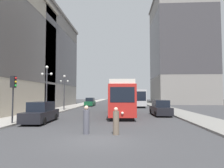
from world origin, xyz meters
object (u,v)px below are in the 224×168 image
(pedestrian_crossing_far, at_px, (86,121))
(lamp_post_left_far, at_px, (64,87))
(transit_bus, at_px, (138,97))
(parked_car_left_mid, at_px, (90,102))
(parked_car_left_near, at_px, (41,113))
(traffic_light_near_left, at_px, (13,87))
(streetcar, at_px, (121,98))
(parked_car_right_far, at_px, (160,108))
(pedestrian_crossing_near, at_px, (116,122))
(lamp_post_left_near, at_px, (47,82))

(pedestrian_crossing_far, height_order, lamp_post_left_far, lamp_post_left_far)
(transit_bus, height_order, pedestrian_crossing_far, transit_bus)
(transit_bus, height_order, parked_car_left_mid, transit_bus)
(parked_car_left_mid, bearing_deg, parked_car_left_near, -90.31)
(parked_car_left_mid, distance_m, traffic_light_near_left, 27.73)
(streetcar, bearing_deg, traffic_light_near_left, -135.93)
(parked_car_right_far, relative_size, traffic_light_near_left, 1.31)
(transit_bus, bearing_deg, traffic_light_near_left, -113.66)
(streetcar, height_order, lamp_post_left_far, lamp_post_left_far)
(parked_car_right_far, height_order, traffic_light_near_left, traffic_light_near_left)
(parked_car_left_near, bearing_deg, pedestrian_crossing_near, -38.55)
(parked_car_left_mid, distance_m, lamp_post_left_near, 20.38)
(pedestrian_crossing_far, relative_size, lamp_post_left_far, 0.33)
(transit_bus, xyz_separation_m, parked_car_right_far, (1.31, -18.13, -1.10))
(parked_car_left_mid, xyz_separation_m, pedestrian_crossing_near, (6.81, -31.02, -0.07))
(transit_bus, bearing_deg, parked_car_left_mid, 173.51)
(parked_car_left_near, distance_m, pedestrian_crossing_far, 6.97)
(parked_car_right_far, xyz_separation_m, lamp_post_left_near, (-13.54, -0.58, 3.08))
(parked_car_left_near, bearing_deg, lamp_post_left_near, 105.52)
(parked_car_left_near, height_order, traffic_light_near_left, traffic_light_near_left)
(traffic_light_near_left, bearing_deg, lamp_post_left_near, 91.66)
(pedestrian_crossing_far, bearing_deg, lamp_post_left_far, -124.93)
(transit_bus, relative_size, pedestrian_crossing_near, 7.15)
(parked_car_left_near, bearing_deg, traffic_light_near_left, -138.87)
(parked_car_left_mid, xyz_separation_m, lamp_post_left_far, (-1.90, -12.97, 2.84))
(traffic_light_near_left, relative_size, lamp_post_left_near, 0.66)
(parked_car_left_mid, height_order, pedestrian_crossing_far, parked_car_left_mid)
(streetcar, distance_m, lamp_post_left_near, 9.17)
(traffic_light_near_left, bearing_deg, parked_car_left_near, 43.31)
(parked_car_left_mid, relative_size, pedestrian_crossing_far, 2.74)
(streetcar, xyz_separation_m, parked_car_left_mid, (-6.98, 18.69, -1.26))
(parked_car_left_near, height_order, lamp_post_left_near, lamp_post_left_near)
(pedestrian_crossing_far, bearing_deg, parked_car_left_near, -100.52)
(streetcar, bearing_deg, pedestrian_crossing_near, -92.50)
(pedestrian_crossing_far, relative_size, lamp_post_left_near, 0.30)
(parked_car_left_near, xyz_separation_m, pedestrian_crossing_near, (6.81, -5.01, -0.07))
(parked_car_right_far, bearing_deg, lamp_post_left_far, -27.30)
(lamp_post_left_near, bearing_deg, pedestrian_crossing_near, -51.54)
(traffic_light_near_left, distance_m, lamp_post_left_far, 14.64)
(parked_car_right_far, xyz_separation_m, lamp_post_left_far, (-13.54, 6.51, 2.84))
(pedestrian_crossing_near, distance_m, pedestrian_crossing_far, 1.86)
(traffic_light_near_left, bearing_deg, pedestrian_crossing_far, -26.56)
(parked_car_left_near, distance_m, parked_car_right_far, 13.35)
(transit_bus, distance_m, parked_car_left_near, 26.76)
(parked_car_left_near, xyz_separation_m, lamp_post_left_far, (-1.90, 13.04, 2.84))
(pedestrian_crossing_near, bearing_deg, pedestrian_crossing_far, -23.16)
(parked_car_left_mid, xyz_separation_m, traffic_light_near_left, (-1.68, -27.59, 2.24))
(parked_car_right_far, relative_size, lamp_post_left_near, 0.86)
(parked_car_left_mid, distance_m, pedestrian_crossing_far, 31.30)
(pedestrian_crossing_far, distance_m, lamp_post_left_far, 19.42)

